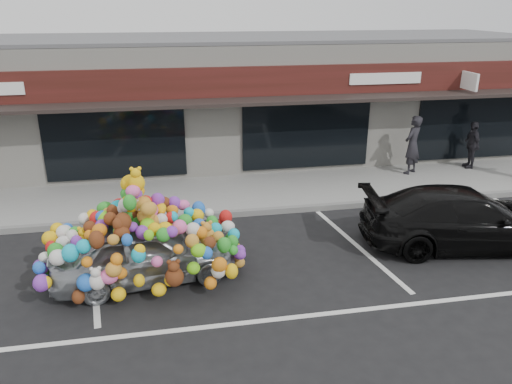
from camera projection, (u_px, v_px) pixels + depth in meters
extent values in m
plane|color=black|center=(242.00, 261.00, 11.11)|extent=(90.00, 90.00, 0.00)
cube|color=silver|center=(205.00, 99.00, 18.18)|extent=(24.00, 6.00, 4.20)
cube|color=#59595B|center=(202.00, 38.00, 17.43)|extent=(24.00, 6.00, 0.12)
cube|color=#33130E|center=(212.00, 83.00, 14.98)|extent=(24.00, 0.18, 0.90)
cube|color=black|center=(215.00, 102.00, 14.68)|extent=(24.00, 1.20, 0.10)
cube|color=white|center=(469.00, 81.00, 15.99)|extent=(0.08, 0.95, 0.55)
cube|color=white|center=(386.00, 78.00, 15.82)|extent=(2.40, 0.04, 0.35)
cube|color=black|center=(115.00, 142.00, 15.11)|extent=(4.20, 0.12, 2.30)
cube|color=black|center=(306.00, 133.00, 16.14)|extent=(4.20, 0.12, 2.30)
cube|color=black|center=(474.00, 125.00, 17.17)|extent=(4.20, 0.12, 2.30)
cube|color=gray|center=(221.00, 195.00, 14.76)|extent=(26.00, 3.00, 0.15)
cube|color=slate|center=(227.00, 214.00, 13.38)|extent=(26.00, 0.18, 0.16)
cube|color=silver|center=(94.00, 269.00, 10.74)|extent=(0.73, 4.37, 0.01)
cube|color=silver|center=(358.00, 246.00, 11.77)|extent=(0.73, 4.37, 0.01)
cube|color=silver|center=(367.00, 309.00, 9.34)|extent=(14.00, 0.12, 0.01)
imported|color=#9EA2A8|center=(144.00, 252.00, 10.15)|extent=(2.00, 3.87, 1.26)
ellipsoid|color=#FF001F|center=(140.00, 202.00, 9.76)|extent=(1.32, 1.69, 0.94)
sphere|color=orange|center=(208.00, 237.00, 10.13)|extent=(0.34, 0.34, 0.34)
sphere|color=#2E90FF|center=(176.00, 273.00, 9.52)|extent=(0.36, 0.36, 0.36)
sphere|color=green|center=(107.00, 239.00, 10.77)|extent=(0.30, 0.30, 0.30)
sphere|color=#DD62B4|center=(138.00, 182.00, 9.61)|extent=(0.32, 0.32, 0.32)
sphere|color=#FFA316|center=(86.00, 241.00, 9.94)|extent=(0.30, 0.30, 0.30)
imported|color=black|center=(464.00, 218.00, 11.60)|extent=(2.61, 4.98, 1.38)
imported|color=black|center=(412.00, 145.00, 16.07)|extent=(0.83, 0.78, 1.91)
imported|color=black|center=(472.00, 145.00, 16.72)|extent=(0.97, 0.52, 1.58)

